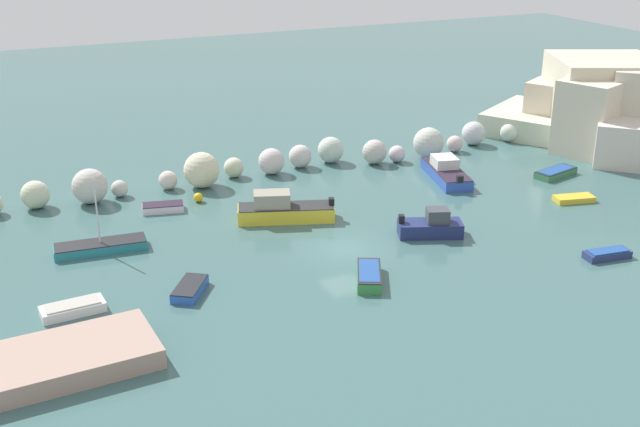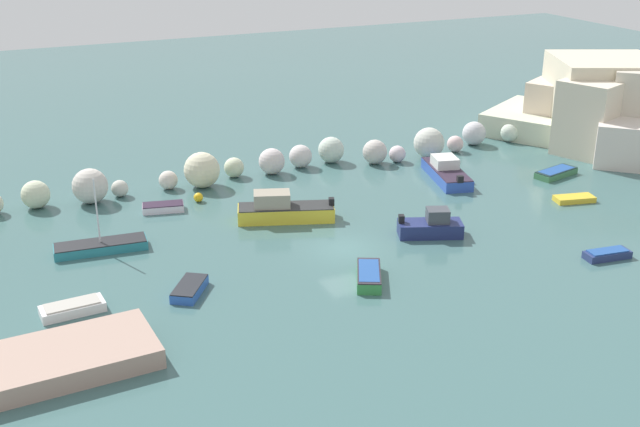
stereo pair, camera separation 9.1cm
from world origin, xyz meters
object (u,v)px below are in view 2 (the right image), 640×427
Objects in this scene: moored_boat_9 at (72,308)px; moored_boat_10 at (283,210)px; moored_boat_8 at (190,289)px; stone_dock at (69,357)px; moored_boat_5 at (446,171)px; moored_boat_1 at (163,207)px; moored_boat_4 at (556,173)px; moored_boat_7 at (369,275)px; channel_buoy at (198,197)px; moored_boat_0 at (431,226)px; moored_boat_2 at (574,199)px; moored_boat_3 at (101,246)px; moored_boat_6 at (607,254)px.

moored_boat_10 is (14.69, 7.37, 0.45)m from moored_boat_9.
moored_boat_8 is at bearing 61.23° from moored_boat_10.
moored_boat_5 is (30.00, 15.17, 0.09)m from stone_dock.
moored_boat_1 is 0.45× the size of moored_boat_10.
moored_boat_1 is 0.45× the size of moored_boat_5.
moored_boat_8 reaches higher than moored_boat_4.
moored_boat_1 is at bearing -126.09° from moored_boat_7.
moored_boat_5 is at bearing 26.82° from stone_dock.
channel_buoy is 16.82m from moored_boat_0.
moored_boat_2 is (12.50, 1.04, -0.44)m from moored_boat_0.
stone_dock reaches higher than channel_buoy.
moored_boat_7 is (5.28, -16.04, 0.03)m from channel_buoy.
moored_boat_8 is (3.46, -7.62, -0.04)m from moored_boat_3.
moored_boat_3 is 26.62m from moored_boat_5.
moored_boat_6 is 0.80× the size of moored_boat_7.
moored_boat_4 is at bearing -161.65° from moored_boat_10.
moored_boat_1 is at bearing 53.51° from moored_boat_9.
channel_buoy reaches higher than moored_boat_9.
moored_boat_5 is at bearing 160.57° from moored_boat_7.
channel_buoy is at bearing -153.17° from moored_boat_1.
moored_boat_6 is (27.50, -13.44, -0.07)m from moored_boat_3.
channel_buoy is at bearing 58.10° from stone_dock.
moored_boat_7 is at bearing 148.30° from moored_boat_5.
stone_dock is at bearing -121.90° from channel_buoy.
moored_boat_3 is at bearing 56.69° from moored_boat_1.
moored_boat_5 is 0.99× the size of moored_boat_10.
moored_boat_6 is (-7.09, -13.20, -0.03)m from moored_boat_4.
moored_boat_0 reaches higher than moored_boat_6.
moored_boat_2 is at bearing -0.69° from moored_boat_9.
moored_boat_9 reaches higher than moored_boat_8.
channel_buoy is (11.30, 18.15, -0.16)m from stone_dock.
moored_boat_10 reaches higher than moored_boat_9.
moored_boat_2 is at bearing 26.31° from moored_boat_0.
moored_boat_4 is 8.65m from moored_boat_5.
moored_boat_5 is (-5.69, 7.86, 0.39)m from moored_boat_2.
moored_boat_0 is at bearing 154.63° from moored_boat_1.
channel_buoy is 0.10× the size of moored_boat_5.
channel_buoy is 16.69m from moored_boat_9.
moored_boat_9 is (-30.19, 6.16, 0.03)m from moored_boat_6.
moored_boat_5 is at bearing 14.72° from moored_boat_9.
moored_boat_8 is 6.16m from moored_boat_9.
channel_buoy is 16.89m from moored_boat_7.
moored_boat_9 reaches higher than moored_boat_4.
moored_boat_9 reaches higher than moored_boat_2.
channel_buoy is at bearing -37.18° from moored_boat_6.
moored_boat_0 reaches higher than moored_boat_5.
moored_boat_7 reaches higher than moored_boat_4.
moored_boat_10 is at bearing -53.07° from channel_buoy.
moored_boat_7 is at bearing -71.88° from moored_boat_8.
moored_boat_2 is 0.45× the size of moored_boat_10.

